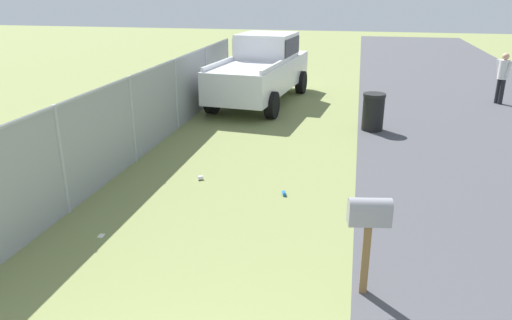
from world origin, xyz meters
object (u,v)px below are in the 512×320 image
(mailbox, at_px, (369,219))
(trash_bin, at_px, (373,112))
(pickup_truck, at_px, (263,67))
(pedestrian, at_px, (503,75))

(mailbox, relative_size, trash_bin, 1.30)
(mailbox, xyz_separation_m, pickup_truck, (9.90, 3.19, 0.12))
(pickup_truck, bearing_deg, pedestrian, -74.72)
(mailbox, height_order, pickup_truck, pickup_truck)
(pickup_truck, xyz_separation_m, trash_bin, (-2.69, -3.41, -0.62))
(trash_bin, bearing_deg, pickup_truck, 51.70)
(trash_bin, xyz_separation_m, pedestrian, (3.86, -3.95, 0.43))
(trash_bin, distance_m, pedestrian, 5.54)
(trash_bin, height_order, pedestrian, pedestrian)
(trash_bin, relative_size, pedestrian, 0.60)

